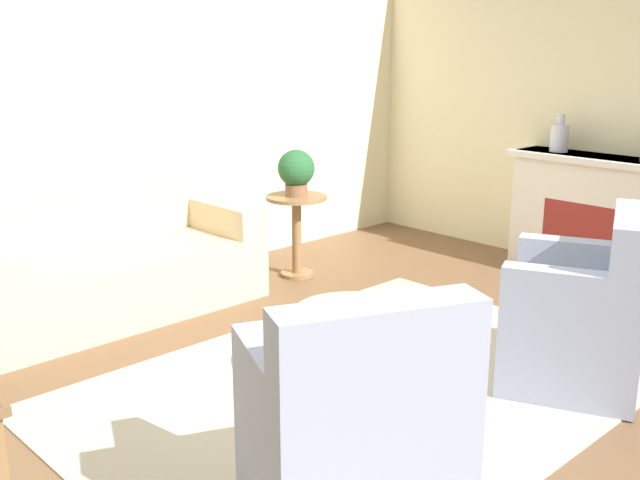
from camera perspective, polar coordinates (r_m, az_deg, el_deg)
name	(u,v)px	position (r m, az deg, el deg)	size (l,w,h in m)	color
ground_plane	(367,388)	(4.41, 3.59, -11.17)	(16.00, 16.00, 0.00)	brown
wall_back	(118,112)	(6.11, -15.10, 9.40)	(9.22, 0.12, 2.80)	beige
wall_right	(637,109)	(6.70, 23.03, 9.19)	(0.12, 10.28, 2.80)	beige
rug	(367,387)	(4.41, 3.59, -11.11)	(3.38, 2.39, 0.01)	#B2A893
couch	(105,271)	(5.63, -16.10, -2.27)	(2.24, 0.90, 0.89)	#C6B289
armchair_left	(355,434)	(3.13, 2.70, -14.55)	(1.04, 1.00, 1.02)	#8E99B2
armchair_right	(583,318)	(4.56, 19.40, -5.64)	(1.04, 1.00, 1.02)	#8E99B2
ottoman_table	(352,337)	(4.36, 2.47, -7.36)	(0.68, 0.68, 0.43)	#C6B289
side_table	(297,222)	(6.26, -1.79, 1.36)	(0.51, 0.51, 0.69)	olive
fireplace	(598,214)	(6.66, 20.42, 1.86)	(0.44, 1.55, 1.02)	silver
vase_mantel_near	(560,137)	(6.73, 17.79, 7.50)	(0.15, 0.15, 0.32)	silver
potted_plant_on_side_table	(296,171)	(6.17, -1.83, 5.31)	(0.31, 0.31, 0.38)	brown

